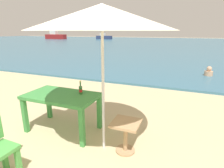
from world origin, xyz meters
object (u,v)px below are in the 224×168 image
beer_bottle_amber (81,89)px  boat_barge (55,36)px  picnic_table_green (62,100)px  swimmer_person (209,72)px  boat_tanker (104,37)px  patio_umbrella (102,17)px  side_table_wood (126,132)px

beer_bottle_amber → boat_barge: boat_barge is taller
picnic_table_green → swimmer_person: 6.76m
boat_tanker → boat_barge: bearing=-161.5°
boat_barge → patio_umbrella: bearing=-50.6°
picnic_table_green → patio_umbrella: bearing=-14.1°
picnic_table_green → beer_bottle_amber: bearing=25.9°
swimmer_person → beer_bottle_amber: bearing=-115.8°
side_table_wood → swimmer_person: size_ratio=1.32×
side_table_wood → patio_umbrella: bearing=-171.4°
side_table_wood → boat_tanker: 42.06m
patio_umbrella → swimmer_person: patio_umbrella is taller
side_table_wood → boat_tanker: size_ratio=0.14×
swimmer_person → boat_tanker: 37.45m
beer_bottle_amber → side_table_wood: (1.04, -0.36, -0.50)m
beer_bottle_amber → patio_umbrella: (0.67, -0.41, 1.26)m
boat_tanker → beer_bottle_amber: bearing=-66.3°
patio_umbrella → boat_barge: bearing=129.4°
beer_bottle_amber → boat_tanker: bearing=113.7°
boat_tanker → patio_umbrella: bearing=-65.7°
side_table_wood → boat_barge: bearing=129.9°
picnic_table_green → boat_barge: boat_barge is taller
side_table_wood → boat_tanker: (-17.66, 38.17, 0.22)m
boat_barge → side_table_wood: bearing=-50.1°
patio_umbrella → swimmer_person: bearing=71.0°
picnic_table_green → side_table_wood: bearing=-8.1°
beer_bottle_amber → swimmer_person: 6.48m
side_table_wood → beer_bottle_amber: bearing=160.9°
patio_umbrella → boat_tanker: bearing=114.3°
patio_umbrella → side_table_wood: patio_umbrella is taller
boat_tanker → picnic_table_green: bearing=-66.8°
picnic_table_green → side_table_wood: 1.42m
picnic_table_green → patio_umbrella: patio_umbrella is taller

